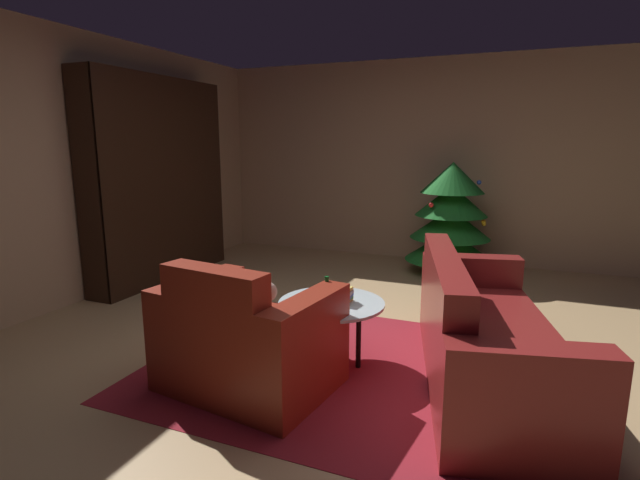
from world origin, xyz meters
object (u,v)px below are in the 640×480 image
object	(u,v)px
coffee_table	(331,307)
decorated_tree	(451,218)
armchair_red	(247,341)
couch_red	(482,340)
book_stack_on_table	(338,294)
bookshelf_unit	(167,182)
bottle_on_table	(327,298)

from	to	relation	value
coffee_table	decorated_tree	bearing A→B (deg)	81.13
armchair_red	couch_red	distance (m)	1.51
book_stack_on_table	bookshelf_unit	bearing A→B (deg)	151.32
coffee_table	bottle_on_table	distance (m)	0.24
couch_red	armchair_red	bearing A→B (deg)	-154.71
book_stack_on_table	decorated_tree	size ratio (longest dim) A/B	0.16
bottle_on_table	coffee_table	bearing A→B (deg)	102.24
decorated_tree	armchair_red	bearing A→B (deg)	-103.59
book_stack_on_table	bottle_on_table	xyz separation A→B (m)	(0.00, -0.22, 0.04)
armchair_red	coffee_table	bearing A→B (deg)	55.43
bottle_on_table	decorated_tree	world-z (taller)	decorated_tree
armchair_red	decorated_tree	distance (m)	3.43
armchair_red	book_stack_on_table	size ratio (longest dim) A/B	5.22
couch_red	coffee_table	xyz separation A→B (m)	(-1.00, -0.11, 0.12)
coffee_table	bottle_on_table	world-z (taller)	bottle_on_table
couch_red	book_stack_on_table	bearing A→B (deg)	-174.36
armchair_red	decorated_tree	size ratio (longest dim) A/B	0.85
couch_red	decorated_tree	distance (m)	2.75
couch_red	decorated_tree	world-z (taller)	decorated_tree
bookshelf_unit	armchair_red	bearing A→B (deg)	-42.06
bookshelf_unit	book_stack_on_table	distance (m)	3.02
armchair_red	couch_red	size ratio (longest dim) A/B	0.53
couch_red	decorated_tree	size ratio (longest dim) A/B	1.60
bookshelf_unit	decorated_tree	world-z (taller)	bookshelf_unit
coffee_table	bookshelf_unit	bearing A→B (deg)	150.59
couch_red	book_stack_on_table	size ratio (longest dim) A/B	9.79
bookshelf_unit	couch_red	distance (m)	3.88
coffee_table	couch_red	bearing A→B (deg)	6.48
bookshelf_unit	bottle_on_table	size ratio (longest dim) A/B	9.32
coffee_table	bottle_on_table	bearing A→B (deg)	-77.76
bookshelf_unit	couch_red	size ratio (longest dim) A/B	1.06
bookshelf_unit	couch_red	xyz separation A→B (m)	(3.55, -1.33, -0.81)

